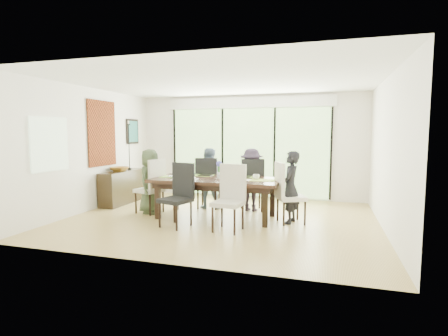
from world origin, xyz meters
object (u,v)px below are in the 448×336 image
(chair_near_left, at_px, (175,195))
(person_far_left, at_px, (208,178))
(cup_a, at_px, (187,174))
(person_left_end, at_px, (150,181))
(person_far_right, at_px, (251,180))
(chair_left_end, at_px, (149,186))
(chair_far_left, at_px, (209,182))
(chair_near_right, at_px, (228,198))
(chair_far_right, at_px, (252,184))
(cup_c, at_px, (256,177))
(vase, at_px, (219,175))
(bowl, at_px, (119,169))
(sideboard, at_px, (122,187))
(table_top, at_px, (216,180))
(chair_right_end, at_px, (291,193))
(laptop, at_px, (175,177))
(cup_b, at_px, (222,177))
(person_right_end, at_px, (290,187))

(chair_near_left, bearing_deg, person_far_left, 105.01)
(person_far_left, xyz_separation_m, cup_a, (-0.25, -0.68, 0.16))
(person_left_end, xyz_separation_m, person_far_right, (2.03, 0.83, 0.00))
(chair_left_end, bearing_deg, person_left_end, 105.01)
(chair_far_left, relative_size, chair_near_right, 1.00)
(chair_far_right, bearing_deg, cup_a, 11.32)
(chair_left_end, relative_size, cup_c, 8.87)
(person_far_left, distance_m, vase, 0.94)
(chair_near_right, height_order, bowl, chair_near_right)
(sideboard, bearing_deg, table_top, -15.58)
(table_top, distance_m, sideboard, 2.76)
(chair_left_end, height_order, person_left_end, person_left_end)
(chair_left_end, height_order, chair_right_end, same)
(chair_far_left, height_order, person_left_end, person_left_end)
(laptop, height_order, cup_b, cup_b)
(sideboard, bearing_deg, person_right_end, -10.13)
(person_far_right, bearing_deg, chair_far_right, -83.24)
(chair_far_right, bearing_deg, chair_left_end, 4.59)
(chair_right_end, xyz_separation_m, laptop, (-2.35, -0.10, 0.23))
(chair_right_end, distance_m, person_far_left, 2.12)
(chair_left_end, height_order, person_far_right, person_far_right)
(table_top, relative_size, person_left_end, 1.86)
(chair_near_right, height_order, vase, chair_near_right)
(person_far_left, relative_size, vase, 10.75)
(bowl, bearing_deg, table_top, -13.55)
(chair_left_end, height_order, sideboard, chair_left_end)
(person_far_right, bearing_deg, chair_right_end, 145.62)
(table_top, relative_size, chair_near_left, 2.18)
(person_far_left, xyz_separation_m, vase, (0.50, -0.78, 0.18))
(chair_near_right, bearing_deg, chair_right_end, 47.57)
(chair_left_end, bearing_deg, bowl, -104.17)
(chair_far_right, xyz_separation_m, chair_near_left, (-1.05, -1.72, 0.00))
(person_right_end, relative_size, vase, 10.75)
(person_right_end, bearing_deg, bowl, -91.06)
(cup_b, bearing_deg, laptop, 180.00)
(laptop, bearing_deg, table_top, 0.08)
(chair_right_end, distance_m, cup_a, 2.22)
(person_right_end, bearing_deg, chair_far_left, -106.05)
(vase, xyz_separation_m, cup_b, (0.10, -0.15, -0.01))
(vase, xyz_separation_m, bowl, (-2.69, 0.59, -0.02))
(chair_near_left, xyz_separation_m, person_far_right, (1.05, 1.70, 0.10))
(chair_right_end, distance_m, chair_far_left, 2.13)
(person_left_end, height_order, person_far_right, same)
(chair_near_left, height_order, cup_a, chair_near_left)
(table_top, bearing_deg, chair_near_right, -60.11)
(person_right_end, height_order, laptop, person_right_end)
(chair_left_end, distance_m, chair_far_right, 2.22)
(chair_far_left, bearing_deg, cup_c, 143.17)
(chair_far_left, relative_size, cup_a, 8.87)
(chair_right_end, relative_size, chair_near_right, 1.00)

